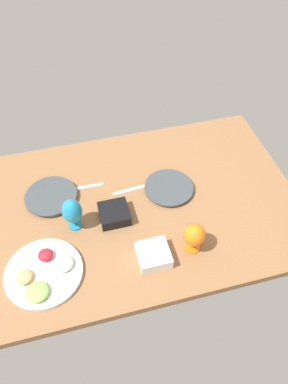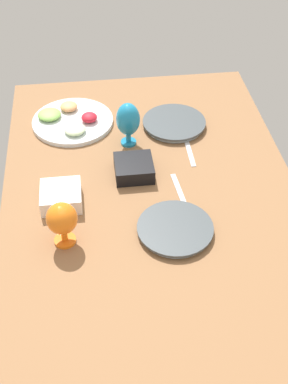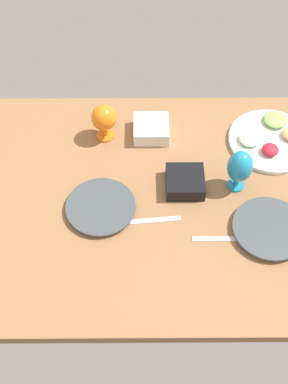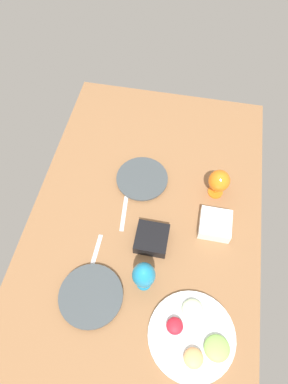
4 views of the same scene
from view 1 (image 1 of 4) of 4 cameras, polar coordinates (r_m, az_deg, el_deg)
ground_plane at (r=178.73cm, az=-1.21°, el=-2.38°), size 160.00×104.00×4.00cm
dinner_plate_left at (r=184.42cm, az=-14.46°, el=-0.72°), size 25.64×25.64×2.46cm
dinner_plate_right at (r=182.74cm, az=3.96°, el=0.62°), size 24.79×24.79×2.31cm
fruit_platter at (r=160.71cm, az=-15.59°, el=-12.25°), size 33.06×33.06×5.26cm
hurricane_glass_orange at (r=156.25cm, az=7.94°, el=-6.84°), size 9.70×9.70×15.56cm
hurricane_glass_blue at (r=163.97cm, az=-11.31°, el=-3.08°), size 9.11×9.11×17.96cm
square_bowl_black at (r=170.45cm, az=-4.74°, el=-3.39°), size 13.81×13.81×5.59cm
square_bowl_white at (r=157.45cm, az=1.48°, el=-9.90°), size 13.72×13.72×5.78cm
fork_by_left_plate at (r=186.54cm, az=-9.18°, el=0.84°), size 18.02×1.96×0.60cm
fork_by_right_plate at (r=182.94cm, az=-2.22°, el=0.37°), size 18.09×3.44×0.60cm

